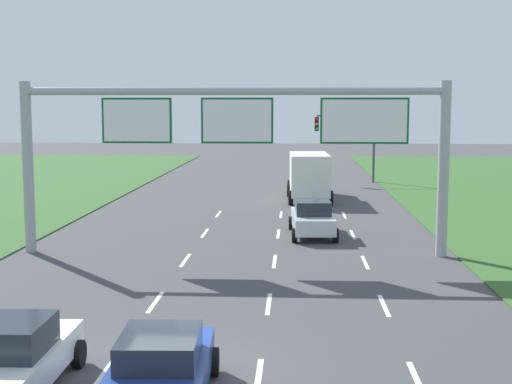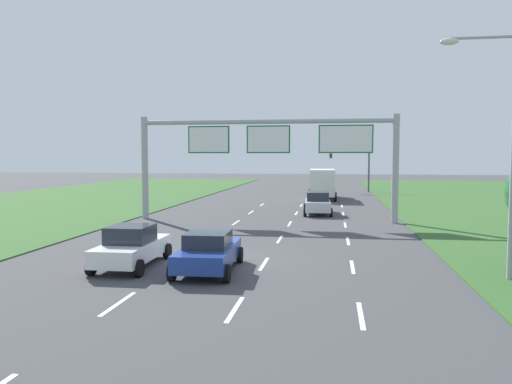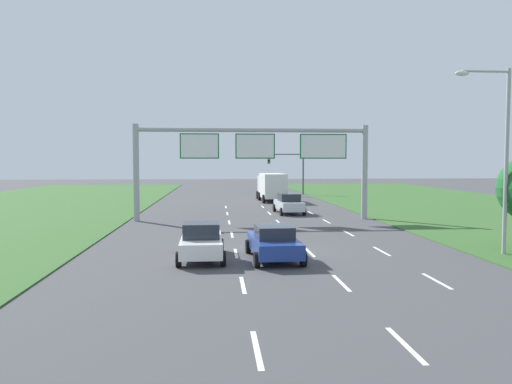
% 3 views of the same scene
% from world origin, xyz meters
% --- Properties ---
extents(ground_plane, '(200.00, 200.00, 0.00)m').
position_xyz_m(ground_plane, '(0.00, 0.00, 0.00)').
color(ground_plane, '#424244').
extents(lane_dashes_inner_left, '(0.14, 44.40, 0.01)m').
position_xyz_m(lane_dashes_inner_left, '(-1.75, 3.00, 0.00)').
color(lane_dashes_inner_left, white).
rests_on(lane_dashes_inner_left, ground_plane).
extents(lane_dashes_inner_right, '(0.14, 44.40, 0.01)m').
position_xyz_m(lane_dashes_inner_right, '(1.75, 3.00, 0.00)').
color(lane_dashes_inner_right, white).
rests_on(lane_dashes_inner_right, ground_plane).
extents(lane_dashes_slip, '(0.14, 44.40, 0.01)m').
position_xyz_m(lane_dashes_slip, '(5.25, 3.00, 0.00)').
color(lane_dashes_slip, white).
rests_on(lane_dashes_slip, ground_plane).
extents(car_near_red, '(2.26, 4.58, 1.67)m').
position_xyz_m(car_near_red, '(3.34, 17.65, 0.83)').
color(car_near_red, silver).
rests_on(car_near_red, ground_plane).
extents(car_lead_silver, '(2.32, 4.42, 1.50)m').
position_xyz_m(car_lead_silver, '(-0.14, -1.56, 0.76)').
color(car_lead_silver, navy).
rests_on(car_lead_silver, ground_plane).
extents(car_mid_lane, '(2.09, 4.39, 1.63)m').
position_xyz_m(car_mid_lane, '(-3.32, -1.23, 0.79)').
color(car_mid_lane, white).
rests_on(car_mid_lane, ground_plane).
extents(box_truck, '(2.86, 7.50, 3.00)m').
position_xyz_m(box_truck, '(3.37, 30.92, 1.64)').
color(box_truck, silver).
rests_on(box_truck, ground_plane).
extents(sign_gantry, '(17.24, 0.44, 7.00)m').
position_xyz_m(sign_gantry, '(0.28, 13.29, 4.94)').
color(sign_gantry, '#9EA0A5').
rests_on(sign_gantry, ground_plane).
extents(traffic_light_mast, '(4.76, 0.49, 5.60)m').
position_xyz_m(traffic_light_mast, '(6.74, 41.20, 3.87)').
color(traffic_light_mast, '#47494F').
rests_on(traffic_light_mast, ground_plane).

